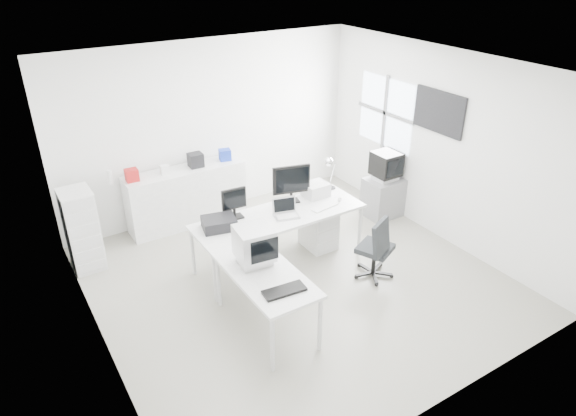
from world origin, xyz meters
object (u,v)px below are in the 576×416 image
main_desk (280,238)px  lcd_monitor_small (234,204)px  crt_monitor (254,247)px  side_desk (266,300)px  lcd_monitor_large (291,184)px  tv_cabinet (383,197)px  sideboard (187,197)px  laser_printer (316,190)px  crt_tv (386,166)px  filing_cabinet (82,230)px  laptop (286,209)px  drawer_pedestal (318,228)px  inkjet_printer (219,223)px  office_chair (375,246)px

main_desk → lcd_monitor_small: (-0.55, 0.25, 0.59)m
lcd_monitor_small → crt_monitor: size_ratio=0.96×
side_desk → lcd_monitor_large: size_ratio=2.50×
tv_cabinet → sideboard: 3.18m
laser_printer → tv_cabinet: size_ratio=0.54×
lcd_monitor_large → crt_tv: lcd_monitor_large is taller
crt_monitor → filing_cabinet: bearing=130.6°
laser_printer → crt_tv: bearing=1.7°
laptop → drawer_pedestal: bearing=27.5°
side_desk → tv_cabinet: (3.02, 1.40, -0.05)m
lcd_monitor_large → sideboard: size_ratio=0.30×
inkjet_printer → crt_tv: size_ratio=0.85×
drawer_pedestal → crt_monitor: bearing=-149.9°
main_desk → filing_cabinet: size_ratio=2.07×
inkjet_printer → lcd_monitor_large: lcd_monitor_large is taller
laser_printer → crt_monitor: (-1.60, -1.07, 0.12)m
tv_cabinet → lcd_monitor_large: bearing=-178.5°
lcd_monitor_large → tv_cabinet: (1.82, 0.05, -0.71)m
laptop → lcd_monitor_large: bearing=63.9°
side_desk → laser_printer: bearing=39.5°
drawer_pedestal → crt_tv: bearing=9.6°
office_chair → sideboard: 3.12m
laptop → tv_cabinet: (2.12, 0.40, -0.55)m
inkjet_printer → laptop: 0.92m
crt_monitor → office_chair: bearing=2.4°
lcd_monitor_large → sideboard: lcd_monitor_large is taller
laptop → crt_tv: size_ratio=0.75×
sideboard → filing_cabinet: 1.73m
inkjet_printer → sideboard: sideboard is taller
laptop → crt_monitor: crt_monitor is taller
office_chair → tv_cabinet: office_chair is taller
lcd_monitor_large → crt_monitor: bearing=-122.6°
side_desk → lcd_monitor_small: (0.30, 1.35, 0.59)m
crt_monitor → inkjet_printer: bearing=96.4°
main_desk → lcd_monitor_large: (0.35, 0.25, 0.66)m
lcd_monitor_large → sideboard: (-1.01, 1.49, -0.56)m
drawer_pedestal → inkjet_printer: inkjet_printer is taller
lcd_monitor_small → crt_tv: (2.72, 0.05, -0.10)m
drawer_pedestal → filing_cabinet: bearing=157.2°
lcd_monitor_small → laser_printer: (1.30, -0.03, -0.11)m
side_desk → crt_tv: 3.36m
laser_printer → office_chair: 1.26m
laptop → office_chair: bearing=-31.3°
side_desk → tv_cabinet: 3.33m
laptop → tv_cabinet: bearing=25.1°
lcd_monitor_small → side_desk: bearing=-98.0°
lcd_monitor_small → sideboard: lcd_monitor_small is taller
laser_printer → sideboard: laser_printer is taller
crt_monitor → sideboard: 2.65m
lcd_monitor_small → office_chair: size_ratio=0.45×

